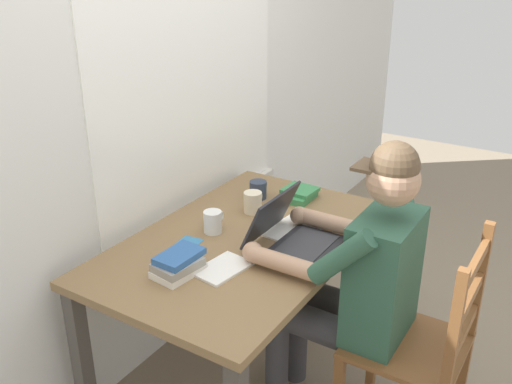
# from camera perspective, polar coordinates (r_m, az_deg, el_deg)

# --- Properties ---
(ground_plane) EXTENTS (8.00, 8.00, 0.00)m
(ground_plane) POSITION_cam_1_polar(r_m,az_deg,el_deg) (2.81, -1.02, -17.98)
(ground_plane) COLOR gray
(back_wall) EXTENTS (6.00, 0.08, 2.60)m
(back_wall) POSITION_cam_1_polar(r_m,az_deg,el_deg) (2.49, -10.95, 9.89)
(back_wall) COLOR silver
(back_wall) RESTS_ON ground
(desk) EXTENTS (1.33, 0.84, 0.73)m
(desk) POSITION_cam_1_polar(r_m,az_deg,el_deg) (2.44, -1.13, -6.59)
(desk) COLOR olive
(desk) RESTS_ON ground
(seated_person) EXTENTS (0.50, 0.60, 1.26)m
(seated_person) POSITION_cam_1_polar(r_m,az_deg,el_deg) (2.24, 10.05, -8.28)
(seated_person) COLOR #2D5642
(seated_person) RESTS_ON ground
(wooden_chair) EXTENTS (0.42, 0.42, 0.95)m
(wooden_chair) POSITION_cam_1_polar(r_m,az_deg,el_deg) (2.30, 16.31, -14.79)
(wooden_chair) COLOR brown
(wooden_chair) RESTS_ON ground
(laptop) EXTENTS (0.33, 0.32, 0.22)m
(laptop) POSITION_cam_1_polar(r_m,az_deg,el_deg) (2.32, 3.58, -4.27)
(laptop) COLOR #232328
(laptop) RESTS_ON desk
(computer_mouse) EXTENTS (0.06, 0.10, 0.03)m
(computer_mouse) POSITION_cam_1_polar(r_m,az_deg,el_deg) (2.51, 6.77, -2.94)
(computer_mouse) COLOR #232328
(computer_mouse) RESTS_ON desk
(coffee_mug_white) EXTENTS (0.12, 0.08, 0.10)m
(coffee_mug_white) POSITION_cam_1_polar(r_m,az_deg,el_deg) (2.43, -4.34, -2.99)
(coffee_mug_white) COLOR white
(coffee_mug_white) RESTS_ON desk
(coffee_mug_dark) EXTENTS (0.12, 0.08, 0.09)m
(coffee_mug_dark) POSITION_cam_1_polar(r_m,az_deg,el_deg) (2.75, 0.24, 0.25)
(coffee_mug_dark) COLOR #2D384C
(coffee_mug_dark) RESTS_ON desk
(coffee_mug_spare) EXTENTS (0.12, 0.08, 0.10)m
(coffee_mug_spare) POSITION_cam_1_polar(r_m,az_deg,el_deg) (2.60, -0.30, -1.02)
(coffee_mug_spare) COLOR beige
(coffee_mug_spare) RESTS_ON desk
(book_stack_main) EXTENTS (0.20, 0.15, 0.08)m
(book_stack_main) POSITION_cam_1_polar(r_m,az_deg,el_deg) (2.14, -7.80, -7.22)
(book_stack_main) COLOR white
(book_stack_main) RESTS_ON desk
(book_stack_side) EXTENTS (0.18, 0.16, 0.05)m
(book_stack_side) POSITION_cam_1_polar(r_m,az_deg,el_deg) (2.76, 4.32, -0.18)
(book_stack_side) COLOR #38844C
(book_stack_side) RESTS_ON desk
(paper_pile_near_laptop) EXTENTS (0.27, 0.21, 0.01)m
(paper_pile_near_laptop) POSITION_cam_1_polar(r_m,az_deg,el_deg) (2.46, 3.78, -3.79)
(paper_pile_near_laptop) COLOR white
(paper_pile_near_laptop) RESTS_ON desk
(paper_pile_back_corner) EXTENTS (0.23, 0.17, 0.01)m
(paper_pile_back_corner) POSITION_cam_1_polar(r_m,az_deg,el_deg) (2.17, -3.40, -7.68)
(paper_pile_back_corner) COLOR white
(paper_pile_back_corner) RESTS_ON desk
(landscape_photo_print) EXTENTS (0.14, 0.10, 0.00)m
(landscape_photo_print) POSITION_cam_1_polar(r_m,az_deg,el_deg) (2.36, -6.98, -5.24)
(landscape_photo_print) COLOR teal
(landscape_photo_print) RESTS_ON desk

